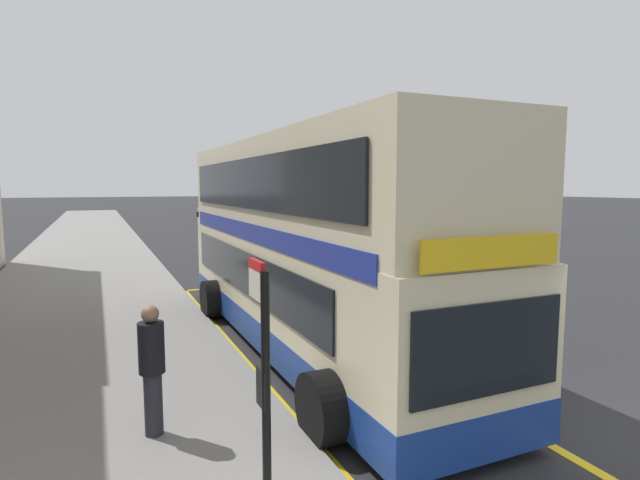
{
  "coord_description": "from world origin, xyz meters",
  "views": [
    {
      "loc": [
        -6.47,
        -4.0,
        3.46
      ],
      "look_at": [
        -1.5,
        7.07,
        2.13
      ],
      "focal_mm": 28.06,
      "sensor_mm": 36.0,
      "label": 1
    }
  ],
  "objects_px": {
    "parked_car_grey_ahead": "(320,244)",
    "parked_car_white_far": "(217,218)",
    "pedestrian_waiting_near_sign": "(152,365)",
    "double_decker_bus": "(304,251)",
    "bus_stop_sign": "(263,367)",
    "parked_car_silver_across": "(209,210)"
  },
  "relations": [
    {
      "from": "parked_car_silver_across",
      "to": "pedestrian_waiting_near_sign",
      "type": "height_order",
      "value": "pedestrian_waiting_near_sign"
    },
    {
      "from": "bus_stop_sign",
      "to": "parked_car_white_far",
      "type": "relative_size",
      "value": 0.61
    },
    {
      "from": "parked_car_grey_ahead",
      "to": "parked_car_white_far",
      "type": "bearing_deg",
      "value": 89.49
    },
    {
      "from": "parked_car_grey_ahead",
      "to": "parked_car_silver_across",
      "type": "bearing_deg",
      "value": 85.68
    },
    {
      "from": "double_decker_bus",
      "to": "bus_stop_sign",
      "type": "bearing_deg",
      "value": -116.38
    },
    {
      "from": "parked_car_white_far",
      "to": "parked_car_grey_ahead",
      "type": "height_order",
      "value": "same"
    },
    {
      "from": "parked_car_white_far",
      "to": "pedestrian_waiting_near_sign",
      "type": "height_order",
      "value": "pedestrian_waiting_near_sign"
    },
    {
      "from": "double_decker_bus",
      "to": "pedestrian_waiting_near_sign",
      "type": "height_order",
      "value": "double_decker_bus"
    },
    {
      "from": "parked_car_grey_ahead",
      "to": "pedestrian_waiting_near_sign",
      "type": "relative_size",
      "value": 2.38
    },
    {
      "from": "parked_car_grey_ahead",
      "to": "double_decker_bus",
      "type": "bearing_deg",
      "value": -116.98
    },
    {
      "from": "parked_car_white_far",
      "to": "bus_stop_sign",
      "type": "bearing_deg",
      "value": -101.69
    },
    {
      "from": "double_decker_bus",
      "to": "parked_car_grey_ahead",
      "type": "bearing_deg",
      "value": 64.16
    },
    {
      "from": "parked_car_silver_across",
      "to": "parked_car_grey_ahead",
      "type": "relative_size",
      "value": 1.0
    },
    {
      "from": "parked_car_grey_ahead",
      "to": "pedestrian_waiting_near_sign",
      "type": "bearing_deg",
      "value": -123.06
    },
    {
      "from": "parked_car_white_far",
      "to": "parked_car_silver_across",
      "type": "distance_m",
      "value": 13.58
    },
    {
      "from": "parked_car_white_far",
      "to": "parked_car_grey_ahead",
      "type": "relative_size",
      "value": 1.0
    },
    {
      "from": "bus_stop_sign",
      "to": "parked_car_white_far",
      "type": "xyz_separation_m",
      "value": [
        7.7,
        36.69,
        -0.87
      ]
    },
    {
      "from": "bus_stop_sign",
      "to": "pedestrian_waiting_near_sign",
      "type": "height_order",
      "value": "bus_stop_sign"
    },
    {
      "from": "parked_car_silver_across",
      "to": "pedestrian_waiting_near_sign",
      "type": "xyz_separation_m",
      "value": [
        -10.67,
        -47.97,
        0.3
      ]
    },
    {
      "from": "double_decker_bus",
      "to": "pedestrian_waiting_near_sign",
      "type": "bearing_deg",
      "value": -138.36
    },
    {
      "from": "bus_stop_sign",
      "to": "pedestrian_waiting_near_sign",
      "type": "xyz_separation_m",
      "value": [
        -0.86,
        2.13,
        -0.57
      ]
    },
    {
      "from": "double_decker_bus",
      "to": "parked_car_white_far",
      "type": "xyz_separation_m",
      "value": [
        5.13,
        31.5,
        -1.26
      ]
    }
  ]
}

